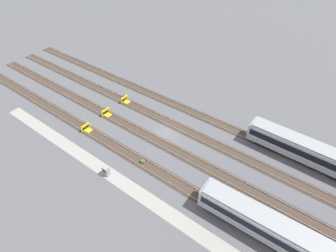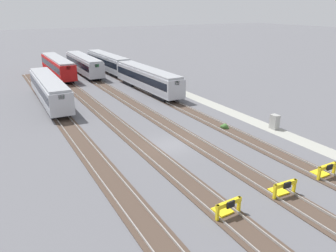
# 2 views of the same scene
# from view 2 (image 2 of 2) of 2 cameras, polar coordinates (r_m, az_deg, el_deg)

# --- Properties ---
(ground_plane) EXTENTS (400.00, 400.00, 0.00)m
(ground_plane) POSITION_cam_2_polar(r_m,az_deg,el_deg) (31.97, 0.45, -3.31)
(ground_plane) COLOR #5B5B60
(service_walkway) EXTENTS (54.00, 2.00, 0.01)m
(service_walkway) POSITION_cam_2_polar(r_m,az_deg,el_deg) (38.88, 16.01, 0.20)
(service_walkway) COLOR #9E9E93
(service_walkway) RESTS_ON ground
(rail_track_nearest) EXTENTS (90.00, 2.24, 0.21)m
(rail_track_nearest) POSITION_cam_2_polar(r_m,az_deg,el_deg) (35.96, 10.89, -0.91)
(rail_track_nearest) COLOR #47382D
(rail_track_nearest) RESTS_ON ground
(rail_track_near_inner) EXTENTS (90.00, 2.24, 0.21)m
(rail_track_near_inner) POSITION_cam_2_polar(r_m,az_deg,el_deg) (33.16, 4.21, -2.41)
(rail_track_near_inner) COLOR #47382D
(rail_track_near_inner) RESTS_ON ground
(rail_track_middle) EXTENTS (90.00, 2.24, 0.21)m
(rail_track_middle) POSITION_cam_2_polar(r_m,az_deg,el_deg) (30.91, -3.60, -4.11)
(rail_track_middle) COLOR #47382D
(rail_track_middle) RESTS_ON ground
(rail_track_far_inner) EXTENTS (90.00, 2.24, 0.21)m
(rail_track_far_inner) POSITION_cam_2_polar(r_m,az_deg,el_deg) (29.34, -12.46, -5.94)
(rail_track_far_inner) COLOR #47382D
(rail_track_far_inner) RESTS_ON ground
(subway_car_front_row_leftmost) EXTENTS (18.06, 3.24, 3.70)m
(subway_car_front_row_leftmost) POSITION_cam_2_polar(r_m,az_deg,el_deg) (69.76, -10.51, 10.88)
(subway_car_front_row_leftmost) COLOR #ADAFB7
(subway_car_front_row_leftmost) RESTS_ON ground
(subway_car_front_row_left_inner) EXTENTS (18.02, 2.95, 3.70)m
(subway_car_front_row_left_inner) POSITION_cam_2_polar(r_m,az_deg,el_deg) (67.16, -18.66, 9.84)
(subway_car_front_row_left_inner) COLOR #B71414
(subway_car_front_row_left_inner) RESTS_ON ground
(subway_car_front_row_centre) EXTENTS (18.02, 2.94, 3.70)m
(subway_car_front_row_centre) POSITION_cam_2_polar(r_m,az_deg,el_deg) (68.25, -14.46, 10.39)
(subway_car_front_row_centre) COLOR #ADAFB7
(subway_car_front_row_centre) RESTS_ON ground
(subway_car_front_row_right_inner) EXTENTS (18.06, 3.25, 3.70)m
(subway_car_front_row_right_inner) POSITION_cam_2_polar(r_m,az_deg,el_deg) (52.39, -3.65, 8.24)
(subway_car_front_row_right_inner) COLOR #ADAFB7
(subway_car_front_row_right_inner) RESTS_ON ground
(subway_car_front_row_rightmost) EXTENTS (18.04, 3.13, 3.70)m
(subway_car_front_row_rightmost) POSITION_cam_2_polar(r_m,az_deg,el_deg) (48.09, -19.99, 6.02)
(subway_car_front_row_rightmost) COLOR #ADAFB7
(subway_car_front_row_rightmost) RESTS_ON ground
(bumper_stop_nearest_track) EXTENTS (1.34, 2.00, 1.22)m
(bumper_stop_nearest_track) POSITION_cam_2_polar(r_m,az_deg,el_deg) (28.79, 25.52, -7.02)
(bumper_stop_nearest_track) COLOR yellow
(bumper_stop_nearest_track) RESTS_ON ground
(bumper_stop_near_inner_track) EXTENTS (1.38, 2.01, 1.22)m
(bumper_stop_near_inner_track) POSITION_cam_2_polar(r_m,az_deg,el_deg) (25.02, 19.25, -10.22)
(bumper_stop_near_inner_track) COLOR yellow
(bumper_stop_near_inner_track) RESTS_ON ground
(bumper_stop_middle_track) EXTENTS (1.38, 2.01, 1.22)m
(bumper_stop_middle_track) POSITION_cam_2_polar(r_m,az_deg,el_deg) (21.96, 10.03, -13.85)
(bumper_stop_middle_track) COLOR yellow
(bumper_stop_middle_track) RESTS_ON ground
(electrical_cabinet) EXTENTS (0.90, 0.73, 1.60)m
(electrical_cabinet) POSITION_cam_2_polar(r_m,az_deg,el_deg) (37.79, 18.07, 0.70)
(electrical_cabinet) COLOR #9E9E99
(electrical_cabinet) RESTS_ON ground
(weed_clump) EXTENTS (0.92, 0.70, 0.64)m
(weed_clump) POSITION_cam_2_polar(r_m,az_deg,el_deg) (36.63, 9.82, -0.12)
(weed_clump) COLOR #427033
(weed_clump) RESTS_ON ground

